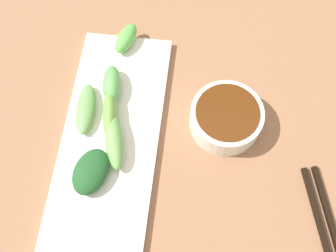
% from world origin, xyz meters
% --- Properties ---
extents(tabletop, '(2.10, 2.10, 0.02)m').
position_xyz_m(tabletop, '(0.00, 0.00, 0.01)').
color(tabletop, '#966849').
rests_on(tabletop, ground).
extents(sauce_bowl, '(0.11, 0.11, 0.04)m').
position_xyz_m(sauce_bowl, '(-0.12, -0.03, 0.04)').
color(sauce_bowl, white).
rests_on(sauce_bowl, tabletop).
extents(serving_plate, '(0.15, 0.40, 0.01)m').
position_xyz_m(serving_plate, '(0.06, 0.03, 0.03)').
color(serving_plate, white).
rests_on(serving_plate, tabletop).
extents(broccoli_stalk_0, '(0.05, 0.10, 0.03)m').
position_xyz_m(broccoli_stalk_0, '(0.05, 0.03, 0.05)').
color(broccoli_stalk_0, '#70AD57').
rests_on(broccoli_stalk_0, serving_plate).
extents(broccoli_stalk_1, '(0.04, 0.09, 0.02)m').
position_xyz_m(broccoli_stalk_1, '(0.11, -0.02, 0.04)').
color(broccoli_stalk_1, '#6C9E58').
rests_on(broccoli_stalk_1, serving_plate).
extents(broccoli_stalk_2, '(0.05, 0.07, 0.03)m').
position_xyz_m(broccoli_stalk_2, '(0.06, -0.16, 0.05)').
color(broccoli_stalk_2, '#5FBB4D').
rests_on(broccoli_stalk_2, serving_plate).
extents(broccoli_stalk_3, '(0.04, 0.09, 0.03)m').
position_xyz_m(broccoli_stalk_3, '(0.07, -0.01, 0.05)').
color(broccoli_stalk_3, '#6AA443').
rests_on(broccoli_stalk_3, serving_plate).
extents(broccoli_leafy_4, '(0.07, 0.08, 0.03)m').
position_xyz_m(broccoli_leafy_4, '(0.08, 0.08, 0.05)').
color(broccoli_leafy_4, '#205426').
rests_on(broccoli_leafy_4, serving_plate).
extents(broccoli_stalk_5, '(0.04, 0.07, 0.03)m').
position_xyz_m(broccoli_stalk_5, '(0.07, -0.06, 0.05)').
color(broccoli_stalk_5, '#5DAB57').
rests_on(broccoli_stalk_5, serving_plate).
extents(chopsticks, '(0.08, 0.23, 0.01)m').
position_xyz_m(chopsticks, '(-0.28, 0.14, 0.02)').
color(chopsticks, black).
rests_on(chopsticks, tabletop).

